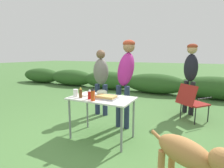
{
  "coord_description": "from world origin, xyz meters",
  "views": [
    {
      "loc": [
        1.45,
        -2.54,
        1.47
      ],
      "look_at": [
        -0.07,
        0.54,
        0.89
      ],
      "focal_mm": 28.0,
      "sensor_mm": 36.0,
      "label": 1
    }
  ],
  "objects_px": {
    "ketchup_bottle": "(90,94)",
    "mixing_bowl": "(102,92)",
    "camp_chair_green_behind_table": "(192,101)",
    "folding_table": "(102,102)",
    "standing_person_in_dark_puffer": "(101,77)",
    "standing_person_in_gray_fleece": "(126,71)",
    "dog": "(188,157)",
    "plate_stack": "(86,94)",
    "food_tray": "(106,97)",
    "paper_cup_stack": "(76,93)",
    "beer_bottle": "(81,93)",
    "hot_sauce_bottle": "(93,95)",
    "standing_person_in_navy_coat": "(191,71)"
  },
  "relations": [
    {
      "from": "paper_cup_stack",
      "to": "standing_person_in_dark_puffer",
      "type": "relative_size",
      "value": 0.08
    },
    {
      "from": "beer_bottle",
      "to": "standing_person_in_gray_fleece",
      "type": "distance_m",
      "value": 1.05
    },
    {
      "from": "plate_stack",
      "to": "paper_cup_stack",
      "type": "relative_size",
      "value": 1.98
    },
    {
      "from": "beer_bottle",
      "to": "ketchup_bottle",
      "type": "bearing_deg",
      "value": -1.86
    },
    {
      "from": "mixing_bowl",
      "to": "paper_cup_stack",
      "type": "height_order",
      "value": "paper_cup_stack"
    },
    {
      "from": "plate_stack",
      "to": "standing_person_in_dark_puffer",
      "type": "xyz_separation_m",
      "value": [
        -0.27,
        1.02,
        0.19
      ]
    },
    {
      "from": "paper_cup_stack",
      "to": "beer_bottle",
      "type": "xyz_separation_m",
      "value": [
        0.13,
        -0.03,
        0.02
      ]
    },
    {
      "from": "standing_person_in_gray_fleece",
      "to": "dog",
      "type": "bearing_deg",
      "value": -47.19
    },
    {
      "from": "folding_table",
      "to": "standing_person_in_gray_fleece",
      "type": "bearing_deg",
      "value": 77.85
    },
    {
      "from": "dog",
      "to": "camp_chair_green_behind_table",
      "type": "height_order",
      "value": "camp_chair_green_behind_table"
    },
    {
      "from": "mixing_bowl",
      "to": "dog",
      "type": "bearing_deg",
      "value": -33.86
    },
    {
      "from": "paper_cup_stack",
      "to": "hot_sauce_bottle",
      "type": "relative_size",
      "value": 0.63
    },
    {
      "from": "standing_person_in_dark_puffer",
      "to": "ketchup_bottle",
      "type": "bearing_deg",
      "value": -71.97
    },
    {
      "from": "hot_sauce_bottle",
      "to": "standing_person_in_gray_fleece",
      "type": "distance_m",
      "value": 1.02
    },
    {
      "from": "ketchup_bottle",
      "to": "mixing_bowl",
      "type": "bearing_deg",
      "value": 85.98
    },
    {
      "from": "mixing_bowl",
      "to": "standing_person_in_navy_coat",
      "type": "xyz_separation_m",
      "value": [
        1.4,
        1.92,
        0.3
      ]
    },
    {
      "from": "plate_stack",
      "to": "standing_person_in_navy_coat",
      "type": "relative_size",
      "value": 0.15
    },
    {
      "from": "standing_person_in_gray_fleece",
      "to": "ketchup_bottle",
      "type": "bearing_deg",
      "value": -104.46
    },
    {
      "from": "standing_person_in_gray_fleece",
      "to": "camp_chair_green_behind_table",
      "type": "height_order",
      "value": "standing_person_in_gray_fleece"
    },
    {
      "from": "food_tray",
      "to": "dog",
      "type": "relative_size",
      "value": 0.42
    },
    {
      "from": "beer_bottle",
      "to": "food_tray",
      "type": "bearing_deg",
      "value": 16.89
    },
    {
      "from": "ketchup_bottle",
      "to": "camp_chair_green_behind_table",
      "type": "xyz_separation_m",
      "value": [
        1.51,
        1.76,
        -0.35
      ]
    },
    {
      "from": "mixing_bowl",
      "to": "standing_person_in_gray_fleece",
      "type": "xyz_separation_m",
      "value": [
        0.26,
        0.52,
        0.36
      ]
    },
    {
      "from": "hot_sauce_bottle",
      "to": "standing_person_in_dark_puffer",
      "type": "distance_m",
      "value": 1.44
    },
    {
      "from": "beer_bottle",
      "to": "dog",
      "type": "distance_m",
      "value": 1.91
    },
    {
      "from": "plate_stack",
      "to": "mixing_bowl",
      "type": "xyz_separation_m",
      "value": [
        0.25,
        0.14,
        0.03
      ]
    },
    {
      "from": "mixing_bowl",
      "to": "ketchup_bottle",
      "type": "bearing_deg",
      "value": -94.02
    },
    {
      "from": "folding_table",
      "to": "standing_person_in_dark_puffer",
      "type": "relative_size",
      "value": 0.69
    },
    {
      "from": "ketchup_bottle",
      "to": "plate_stack",
      "type": "bearing_deg",
      "value": 135.14
    },
    {
      "from": "paper_cup_stack",
      "to": "ketchup_bottle",
      "type": "distance_m",
      "value": 0.32
    },
    {
      "from": "plate_stack",
      "to": "camp_chair_green_behind_table",
      "type": "height_order",
      "value": "camp_chair_green_behind_table"
    },
    {
      "from": "folding_table",
      "to": "beer_bottle",
      "type": "bearing_deg",
      "value": -152.96
    },
    {
      "from": "folding_table",
      "to": "food_tray",
      "type": "height_order",
      "value": "food_tray"
    },
    {
      "from": "standing_person_in_navy_coat",
      "to": "standing_person_in_gray_fleece",
      "type": "bearing_deg",
      "value": -88.42
    },
    {
      "from": "standing_person_in_dark_puffer",
      "to": "mixing_bowl",
      "type": "bearing_deg",
      "value": -62.97
    },
    {
      "from": "standing_person_in_dark_puffer",
      "to": "beer_bottle",
      "type": "bearing_deg",
      "value": -79.79
    },
    {
      "from": "plate_stack",
      "to": "mixing_bowl",
      "type": "height_order",
      "value": "mixing_bowl"
    },
    {
      "from": "ketchup_bottle",
      "to": "camp_chair_green_behind_table",
      "type": "relative_size",
      "value": 0.2
    },
    {
      "from": "plate_stack",
      "to": "hot_sauce_bottle",
      "type": "distance_m",
      "value": 0.44
    },
    {
      "from": "standing_person_in_gray_fleece",
      "to": "standing_person_in_dark_puffer",
      "type": "bearing_deg",
      "value": 159.36
    },
    {
      "from": "folding_table",
      "to": "standing_person_in_dark_puffer",
      "type": "height_order",
      "value": "standing_person_in_dark_puffer"
    },
    {
      "from": "beer_bottle",
      "to": "plate_stack",
      "type": "bearing_deg",
      "value": 99.22
    },
    {
      "from": "hot_sauce_bottle",
      "to": "ketchup_bottle",
      "type": "height_order",
      "value": "hot_sauce_bottle"
    },
    {
      "from": "food_tray",
      "to": "standing_person_in_navy_coat",
      "type": "relative_size",
      "value": 0.21
    },
    {
      "from": "standing_person_in_dark_puffer",
      "to": "standing_person_in_gray_fleece",
      "type": "bearing_deg",
      "value": -27.72
    },
    {
      "from": "plate_stack",
      "to": "ketchup_bottle",
      "type": "height_order",
      "value": "ketchup_bottle"
    },
    {
      "from": "standing_person_in_navy_coat",
      "to": "camp_chair_green_behind_table",
      "type": "xyz_separation_m",
      "value": [
        0.08,
        -0.53,
        -0.62
      ]
    },
    {
      "from": "hot_sauce_bottle",
      "to": "camp_chair_green_behind_table",
      "type": "bearing_deg",
      "value": 52.37
    },
    {
      "from": "camp_chair_green_behind_table",
      "to": "dog",
      "type": "bearing_deg",
      "value": -48.84
    },
    {
      "from": "standing_person_in_navy_coat",
      "to": "paper_cup_stack",
      "type": "bearing_deg",
      "value": -86.89
    }
  ]
}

